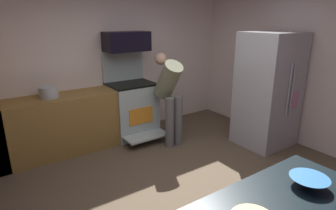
{
  "coord_description": "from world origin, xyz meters",
  "views": [
    {
      "loc": [
        -1.76,
        -2.25,
        2.01
      ],
      "look_at": [
        0.0,
        0.3,
        1.05
      ],
      "focal_mm": 29.88,
      "sensor_mm": 36.0,
      "label": 1
    }
  ],
  "objects": [
    {
      "name": "refrigerator",
      "position": [
        2.03,
        0.42,
        0.91
      ],
      "size": [
        0.84,
        0.77,
        1.82
      ],
      "color": "#B8B8C0",
      "rests_on": "ground"
    },
    {
      "name": "stock_pot",
      "position": [
        -0.96,
        1.98,
        0.98
      ],
      "size": [
        0.27,
        0.27,
        0.17
      ],
      "primitive_type": "cylinder",
      "color": "#AFB8BE",
      "rests_on": "lower_cabinet_run"
    },
    {
      "name": "lower_cabinet_run",
      "position": [
        -0.9,
        1.98,
        0.45
      ],
      "size": [
        2.4,
        0.6,
        0.9
      ],
      "primitive_type": "cube",
      "color": "olive",
      "rests_on": "ground"
    },
    {
      "name": "person_cook",
      "position": [
        0.73,
        1.32,
        0.87
      ],
      "size": [
        0.31,
        0.61,
        1.48
      ],
      "color": "slate",
      "rests_on": "ground"
    },
    {
      "name": "mixing_bowl_small",
      "position": [
        -0.0,
        -1.42,
        0.93
      ],
      "size": [
        0.26,
        0.26,
        0.07
      ],
      "primitive_type": "cone",
      "rotation": [
        3.14,
        0.0,
        0.0
      ],
      "color": "#2D6EB4",
      "rests_on": "counter_island"
    },
    {
      "name": "wall_right",
      "position": [
        2.54,
        0.0,
        1.3
      ],
      "size": [
        0.12,
        4.8,
        2.6
      ],
      "primitive_type": "cube",
      "color": "silver",
      "rests_on": "ground"
    },
    {
      "name": "wall_back",
      "position": [
        0.0,
        2.34,
        1.3
      ],
      "size": [
        5.2,
        0.12,
        2.6
      ],
      "primitive_type": "cube",
      "color": "silver",
      "rests_on": "ground"
    },
    {
      "name": "microwave",
      "position": [
        0.37,
        2.06,
        1.64
      ],
      "size": [
        0.74,
        0.38,
        0.32
      ],
      "primitive_type": "cube",
      "color": "black",
      "rests_on": "oven_range"
    },
    {
      "name": "oven_range",
      "position": [
        0.37,
        1.97,
        0.51
      ],
      "size": [
        0.76,
        0.97,
        1.48
      ],
      "color": "#AFC1C0",
      "rests_on": "ground"
    },
    {
      "name": "ground_plane",
      "position": [
        0.0,
        0.0,
        -0.01
      ],
      "size": [
        5.2,
        4.8,
        0.02
      ],
      "primitive_type": "cube",
      "color": "brown"
    }
  ]
}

